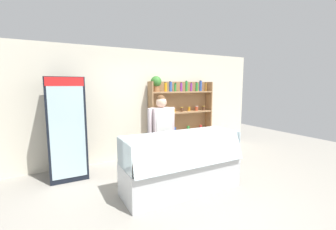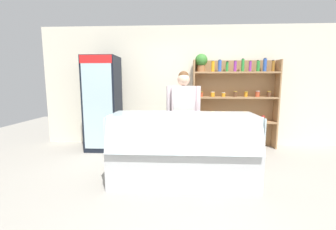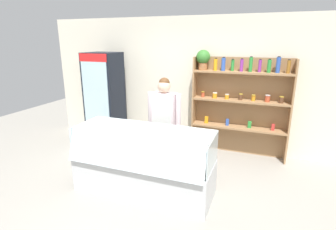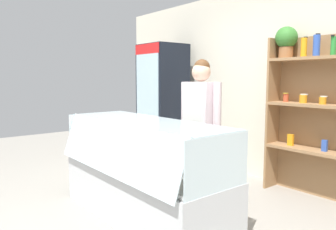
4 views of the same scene
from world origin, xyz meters
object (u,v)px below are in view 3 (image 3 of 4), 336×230
drinks_fridge (105,99)px  shop_clerk (164,117)px  shelving_unit (236,98)px  deli_display_case (144,173)px

drinks_fridge → shop_clerk: 1.87m
drinks_fridge → shop_clerk: drinks_fridge is taller
shelving_unit → shop_clerk: 1.55m
drinks_fridge → deli_display_case: drinks_fridge is taller
drinks_fridge → deli_display_case: size_ratio=0.97×
shelving_unit → deli_display_case: bearing=-119.5°
shelving_unit → shop_clerk: (-1.06, -1.12, -0.19)m
deli_display_case → drinks_fridge: bearing=137.1°
deli_display_case → shop_clerk: bearing=88.6°
drinks_fridge → shelving_unit: (2.76, 0.35, 0.17)m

